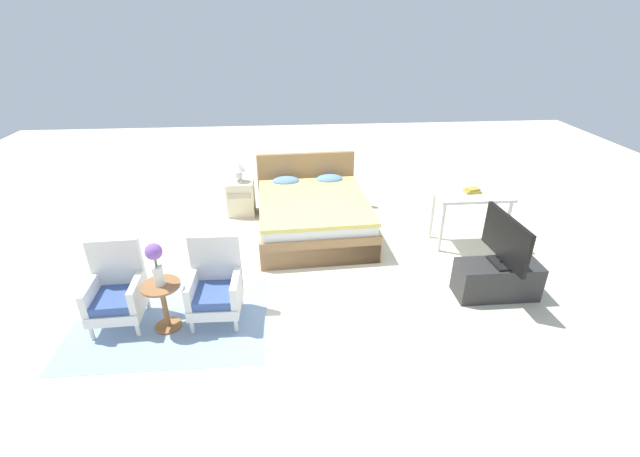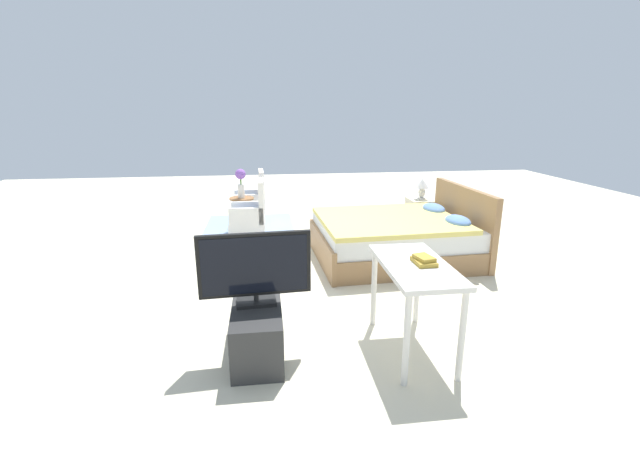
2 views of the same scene
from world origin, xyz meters
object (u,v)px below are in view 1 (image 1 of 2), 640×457
(armchair_by_window_right, at_px, (216,287))
(vanity_desk, at_px, (472,202))
(nightstand, at_px, (241,197))
(tv_stand, at_px, (497,279))
(flower_vase, at_px, (155,260))
(side_table, at_px, (164,301))
(book_stack, at_px, (472,190))
(armchair_by_window_left, at_px, (117,292))
(bed, at_px, (313,213))
(tv_flatscreen, at_px, (506,240))
(table_lamp, at_px, (238,169))

(armchair_by_window_right, relative_size, vanity_desk, 0.88)
(nightstand, bearing_deg, tv_stand, -38.85)
(armchair_by_window_right, height_order, flower_vase, flower_vase)
(side_table, bearing_deg, tv_stand, 4.33)
(armchair_by_window_right, bearing_deg, book_stack, 23.38)
(armchair_by_window_right, distance_m, vanity_desk, 3.70)
(armchair_by_window_left, height_order, side_table, armchair_by_window_left)
(bed, relative_size, tv_stand, 2.21)
(armchair_by_window_right, distance_m, nightstand, 2.72)
(armchair_by_window_left, height_order, tv_flatscreen, tv_flatscreen)
(nightstand, bearing_deg, tv_flatscreen, -38.83)
(vanity_desk, bearing_deg, armchair_by_window_left, -162.36)
(bed, height_order, nightstand, bed)
(armchair_by_window_left, bearing_deg, table_lamp, 68.25)
(side_table, height_order, table_lamp, table_lamp)
(bed, distance_m, side_table, 2.74)
(armchair_by_window_left, distance_m, book_stack, 4.72)
(bed, xyz_separation_m, table_lamp, (-1.14, 0.74, 0.49))
(tv_flatscreen, height_order, vanity_desk, tv_flatscreen)
(bed, relative_size, armchair_by_window_right, 2.30)
(vanity_desk, bearing_deg, tv_flatscreen, -96.36)
(tv_flatscreen, bearing_deg, book_stack, 83.45)
(flower_vase, distance_m, table_lamp, 2.93)
(flower_vase, bearing_deg, tv_stand, 4.33)
(bed, xyz_separation_m, armchair_by_window_left, (-2.23, -1.98, 0.08))
(bed, relative_size, flower_vase, 4.44)
(armchair_by_window_right, height_order, tv_stand, armchair_by_window_right)
(armchair_by_window_right, xyz_separation_m, table_lamp, (0.04, 2.72, 0.40))
(side_table, bearing_deg, armchair_by_window_right, 16.92)
(armchair_by_window_left, xyz_separation_m, flower_vase, (0.52, -0.16, 0.46))
(bed, distance_m, vanity_desk, 2.32)
(armchair_by_window_left, bearing_deg, tv_flatscreen, 1.71)
(book_stack, bearing_deg, flower_vase, -157.44)
(armchair_by_window_left, xyz_separation_m, book_stack, (4.46, 1.48, 0.42))
(armchair_by_window_right, distance_m, tv_stand, 3.27)
(table_lamp, distance_m, book_stack, 3.60)
(bed, xyz_separation_m, nightstand, (-1.14, 0.74, -0.01))
(bed, height_order, side_table, bed)
(side_table, xyz_separation_m, nightstand, (0.56, 2.88, -0.06))
(armchair_by_window_right, height_order, vanity_desk, armchair_by_window_right)
(armchair_by_window_left, distance_m, armchair_by_window_right, 1.04)
(side_table, height_order, vanity_desk, vanity_desk)
(armchair_by_window_left, height_order, vanity_desk, armchair_by_window_left)
(bed, relative_size, book_stack, 9.40)
(side_table, xyz_separation_m, vanity_desk, (3.93, 1.57, 0.31))
(side_table, distance_m, nightstand, 2.93)
(armchair_by_window_left, relative_size, vanity_desk, 0.88)
(flower_vase, distance_m, tv_stand, 3.84)
(nightstand, bearing_deg, side_table, -101.09)
(armchair_by_window_right, distance_m, flower_vase, 0.71)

